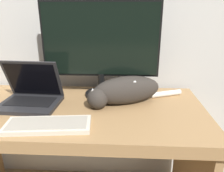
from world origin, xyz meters
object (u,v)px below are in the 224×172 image
(external_keyboard, at_px, (48,125))
(laptop, at_px, (31,96))
(cat, at_px, (124,90))
(monitor, at_px, (101,46))

(external_keyboard, bearing_deg, laptop, 119.87)
(laptop, xyz_separation_m, external_keyboard, (0.17, -0.24, -0.04))
(laptop, xyz_separation_m, cat, (0.51, 0.04, 0.03))
(monitor, relative_size, cat, 1.22)
(laptop, relative_size, external_keyboard, 0.82)
(monitor, bearing_deg, laptop, -158.18)
(external_keyboard, relative_size, cat, 0.72)
(laptop, height_order, external_keyboard, laptop)
(monitor, relative_size, external_keyboard, 1.71)
(monitor, distance_m, cat, 0.29)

